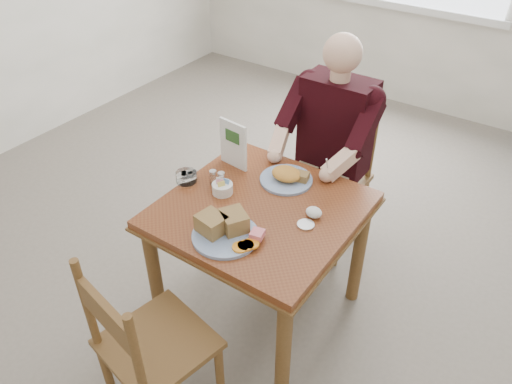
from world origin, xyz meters
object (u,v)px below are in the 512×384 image
Objects in this scene: near_plate at (226,229)px; far_plate at (287,177)px; chair_far at (332,176)px; chair_near at (148,348)px; diner at (330,135)px; table at (260,224)px.

near_plate is 1.18× the size of far_plate.
near_plate is at bearing -90.64° from chair_far.
chair_near is 1.52m from diner.
chair_near reaches higher than table.
diner reaches higher than chair_far.
chair_near is 0.69× the size of diner.
chair_far is at bearing 90.01° from diner.
chair_far is at bearing 88.53° from chair_near.
table is 2.85× the size of far_plate.
chair_near is 2.49× the size of near_plate.
chair_far is 1.57m from chair_near.
table is 0.30m from near_plate.
far_plate is at bearing 91.52° from table.
near_plate is (-0.01, -0.97, -0.02)m from diner.
far_plate is at bearing -90.72° from chair_far.
chair_far and chair_near have the same top height.
chair_far is 0.69× the size of diner.
near_plate reaches higher than far_plate.
chair_near is 1.08m from far_plate.
chair_far reaches higher than table.
diner is 0.45m from far_plate.
table is 2.41× the size of near_plate.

